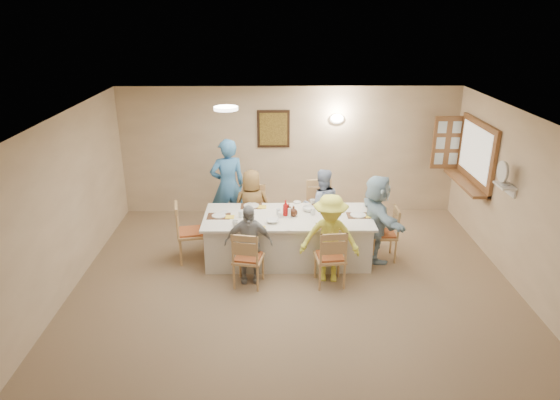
{
  "coord_description": "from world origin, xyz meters",
  "views": [
    {
      "loc": [
        -0.29,
        -5.86,
        3.88
      ],
      "look_at": [
        -0.2,
        1.4,
        1.05
      ],
      "focal_mm": 32.0,
      "sensor_mm": 36.0,
      "label": 1
    }
  ],
  "objects_px": {
    "desk_fan": "(505,176)",
    "diner_front_left": "(248,244)",
    "caregiver": "(228,186)",
    "serving_hatch": "(477,154)",
    "chair_back_left": "(253,213)",
    "dining_table": "(288,238)",
    "condiment_ketchup": "(286,208)",
    "chair_front_left": "(248,257)",
    "diner_front_right": "(330,239)",
    "chair_left_end": "(192,232)",
    "chair_front_right": "(330,256)",
    "chair_back_right": "(321,211)",
    "diner_back_right": "(321,206)",
    "diner_back_left": "(252,206)",
    "diner_right_end": "(377,218)",
    "chair_right_end": "(383,233)"
  },
  "relations": [
    {
      "from": "chair_front_right",
      "to": "chair_left_end",
      "type": "bearing_deg",
      "value": -26.67
    },
    {
      "from": "chair_front_left",
      "to": "diner_front_left",
      "type": "xyz_separation_m",
      "value": [
        0.0,
        0.12,
        0.16
      ]
    },
    {
      "from": "chair_front_right",
      "to": "diner_front_left",
      "type": "relative_size",
      "value": 0.75
    },
    {
      "from": "chair_front_right",
      "to": "diner_back_right",
      "type": "height_order",
      "value": "diner_back_right"
    },
    {
      "from": "chair_left_end",
      "to": "diner_front_left",
      "type": "bearing_deg",
      "value": -136.43
    },
    {
      "from": "diner_back_right",
      "to": "chair_front_right",
      "type": "bearing_deg",
      "value": 84.69
    },
    {
      "from": "chair_back_right",
      "to": "diner_back_left",
      "type": "bearing_deg",
      "value": 179.14
    },
    {
      "from": "diner_front_left",
      "to": "caregiver",
      "type": "bearing_deg",
      "value": 102.07
    },
    {
      "from": "caregiver",
      "to": "condiment_ketchup",
      "type": "xyz_separation_m",
      "value": [
        1.01,
        -1.13,
        0.02
      ]
    },
    {
      "from": "chair_left_end",
      "to": "caregiver",
      "type": "relative_size",
      "value": 0.57
    },
    {
      "from": "chair_front_left",
      "to": "caregiver",
      "type": "height_order",
      "value": "caregiver"
    },
    {
      "from": "diner_front_right",
      "to": "caregiver",
      "type": "distance_m",
      "value": 2.47
    },
    {
      "from": "chair_back_left",
      "to": "chair_left_end",
      "type": "distance_m",
      "value": 1.24
    },
    {
      "from": "serving_hatch",
      "to": "chair_right_end",
      "type": "distance_m",
      "value": 2.24
    },
    {
      "from": "serving_hatch",
      "to": "dining_table",
      "type": "relative_size",
      "value": 0.56
    },
    {
      "from": "condiment_ketchup",
      "to": "diner_back_left",
      "type": "bearing_deg",
      "value": 130.68
    },
    {
      "from": "desk_fan",
      "to": "diner_front_left",
      "type": "xyz_separation_m",
      "value": [
        -3.77,
        -0.29,
        -0.94
      ]
    },
    {
      "from": "serving_hatch",
      "to": "chair_back_left",
      "type": "distance_m",
      "value": 4.02
    },
    {
      "from": "diner_back_left",
      "to": "caregiver",
      "type": "relative_size",
      "value": 0.75
    },
    {
      "from": "diner_back_left",
      "to": "chair_back_right",
      "type": "bearing_deg",
      "value": 178.59
    },
    {
      "from": "diner_front_left",
      "to": "diner_front_right",
      "type": "bearing_deg",
      "value": -1.75
    },
    {
      "from": "dining_table",
      "to": "chair_front_left",
      "type": "bearing_deg",
      "value": -126.87
    },
    {
      "from": "desk_fan",
      "to": "diner_front_left",
      "type": "height_order",
      "value": "desk_fan"
    },
    {
      "from": "chair_front_right",
      "to": "chair_back_left",
      "type": "bearing_deg",
      "value": -59.39
    },
    {
      "from": "chair_right_end",
      "to": "chair_back_right",
      "type": "bearing_deg",
      "value": -129.28
    },
    {
      "from": "chair_back_left",
      "to": "chair_front_right",
      "type": "relative_size",
      "value": 1.04
    },
    {
      "from": "desk_fan",
      "to": "chair_back_left",
      "type": "relative_size",
      "value": 0.31
    },
    {
      "from": "dining_table",
      "to": "chair_back_right",
      "type": "height_order",
      "value": "chair_back_right"
    },
    {
      "from": "chair_back_left",
      "to": "condiment_ketchup",
      "type": "bearing_deg",
      "value": -47.34
    },
    {
      "from": "desk_fan",
      "to": "chair_front_left",
      "type": "bearing_deg",
      "value": -173.82
    },
    {
      "from": "diner_front_left",
      "to": "diner_front_right",
      "type": "xyz_separation_m",
      "value": [
        1.2,
        0.0,
        0.07
      ]
    },
    {
      "from": "chair_left_end",
      "to": "condiment_ketchup",
      "type": "bearing_deg",
      "value": -99.91
    },
    {
      "from": "chair_back_left",
      "to": "diner_back_right",
      "type": "xyz_separation_m",
      "value": [
        1.2,
        -0.12,
        0.18
      ]
    },
    {
      "from": "dining_table",
      "to": "condiment_ketchup",
      "type": "relative_size",
      "value": 10.38
    },
    {
      "from": "chair_front_left",
      "to": "caregiver",
      "type": "bearing_deg",
      "value": -65.7
    },
    {
      "from": "chair_back_right",
      "to": "desk_fan",
      "type": "bearing_deg",
      "value": -31.41
    },
    {
      "from": "chair_left_end",
      "to": "chair_right_end",
      "type": "distance_m",
      "value": 3.1
    },
    {
      "from": "chair_left_end",
      "to": "diner_front_left",
      "type": "xyz_separation_m",
      "value": [
        0.95,
        -0.68,
        0.12
      ]
    },
    {
      "from": "diner_front_left",
      "to": "diner_right_end",
      "type": "distance_m",
      "value": 2.13
    },
    {
      "from": "chair_right_end",
      "to": "diner_back_left",
      "type": "distance_m",
      "value": 2.26
    },
    {
      "from": "chair_back_left",
      "to": "diner_back_left",
      "type": "bearing_deg",
      "value": -83.34
    },
    {
      "from": "diner_back_left",
      "to": "chair_back_left",
      "type": "bearing_deg",
      "value": -97.12
    },
    {
      "from": "dining_table",
      "to": "diner_back_right",
      "type": "xyz_separation_m",
      "value": [
        0.6,
        0.68,
        0.28
      ]
    },
    {
      "from": "chair_back_left",
      "to": "diner_front_left",
      "type": "xyz_separation_m",
      "value": [
        0.0,
        -1.48,
        0.13
      ]
    },
    {
      "from": "dining_table",
      "to": "chair_right_end",
      "type": "relative_size",
      "value": 3.0
    },
    {
      "from": "chair_back_right",
      "to": "chair_front_right",
      "type": "relative_size",
      "value": 1.13
    },
    {
      "from": "serving_hatch",
      "to": "chair_back_right",
      "type": "distance_m",
      "value": 2.86
    },
    {
      "from": "chair_front_left",
      "to": "diner_right_end",
      "type": "distance_m",
      "value": 2.19
    },
    {
      "from": "chair_back_left",
      "to": "diner_front_left",
      "type": "relative_size",
      "value": 0.78
    },
    {
      "from": "diner_front_left",
      "to": "caregiver",
      "type": "distance_m",
      "value": 1.9
    }
  ]
}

